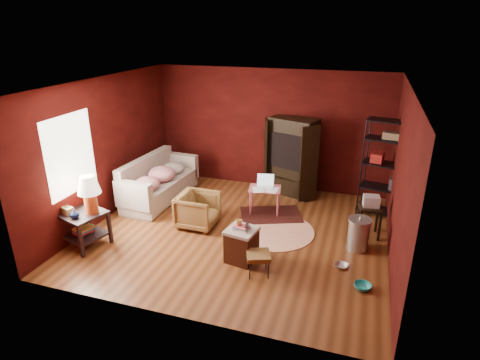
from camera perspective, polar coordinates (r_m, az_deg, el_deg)
The scene contains 18 objects.
room at distance 7.18m, azimuth -0.83°, elevation 2.42°, with size 5.54×5.04×2.84m.
sofa at distance 9.09m, azimuth -11.48°, elevation -0.54°, with size 2.04×0.60×0.80m, color #ADA095.
armchair at distance 7.86m, azimuth -6.01°, elevation -4.07°, with size 0.72×0.68×0.74m, color black.
pet_bowl_steel at distance 6.90m, azimuth 14.29°, elevation -11.16°, with size 0.21×0.05×0.21m, color silver.
pet_bowl_turquoise at distance 6.47m, azimuth 17.12°, elevation -13.65°, with size 0.26×0.08×0.26m, color #28B7BB.
vase at distance 7.40m, azimuth -22.47°, elevation -4.48°, with size 0.16×0.16×0.16m, color #0C183F.
mug at distance 6.59m, azimuth -0.22°, elevation -5.98°, with size 0.11×0.09×0.11m, color #E4C96F.
side_table at distance 7.49m, azimuth -21.01°, elevation -3.28°, with size 0.83×0.83×1.32m.
sofa_cushions at distance 9.11m, azimuth -11.67°, elevation -0.25°, with size 1.00×2.19×0.89m.
hamper at distance 6.76m, azimuth 0.22°, elevation -9.12°, with size 0.55×0.55×0.67m.
footstool at distance 6.43m, azimuth 2.63°, elevation -10.77°, with size 0.47×0.47×0.37m.
rug_round at distance 7.82m, azimuth 4.78°, elevation -7.18°, with size 1.72×1.72×0.01m.
rug_oriental at distance 8.41m, azimuth 4.43°, elevation -4.91°, with size 1.45×1.22×0.01m.
laptop_desk at distance 8.33m, azimuth 3.56°, elevation -1.49°, with size 0.72×0.60×0.80m.
tv_armoire at distance 9.20m, azimuth 7.36°, elevation 3.50°, with size 1.33×1.00×1.78m.
wire_shelving at distance 8.48m, azimuth 20.41°, elevation 1.95°, with size 1.05×0.62×2.02m.
small_stand at distance 7.75m, azimuth 18.08°, elevation -3.56°, with size 0.46×0.46×0.81m.
trash_can at distance 7.37m, azimuth 16.50°, elevation -7.38°, with size 0.44×0.44×0.64m.
Camera 1 is at (2.13, -6.43, 3.77)m, focal length 30.00 mm.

